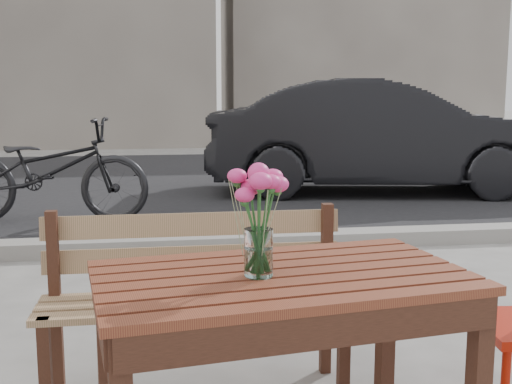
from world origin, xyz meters
TOP-DOWN VIEW (x-y plane):
  - street at (0.00, 5.06)m, footprint 30.00×8.12m
  - main_table at (0.04, -0.06)m, footprint 1.19×0.80m
  - main_bench at (-0.18, 0.65)m, footprint 1.25×0.37m
  - main_vase at (-0.03, -0.08)m, footprint 0.18×0.18m
  - parked_car at (2.38, 5.68)m, footprint 4.39×2.14m
  - bicycle at (-1.36, 4.38)m, footprint 1.96×0.87m

SIDE VIEW (x-z plane):
  - street at x=0.00m, z-range -0.03..0.09m
  - main_bench at x=-0.18m, z-range 0.08..0.86m
  - bicycle at x=-1.36m, z-range 0.00..1.00m
  - main_table at x=0.04m, z-range 0.23..0.92m
  - parked_car at x=2.38m, z-range 0.00..1.39m
  - main_vase at x=-0.03m, z-range 0.73..1.06m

